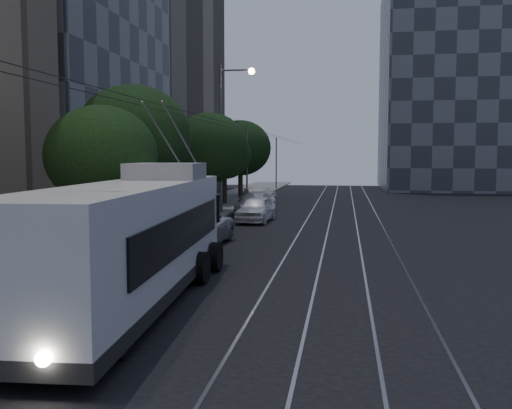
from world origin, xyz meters
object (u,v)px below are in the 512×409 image
object	(u,v)px
pickup_silver	(195,230)
car_white_a	(256,209)
streetlamp_near	(2,44)
car_white_c	(258,199)
car_white_b	(255,203)
streetlamp_far	(227,125)
trolleybus	(134,240)
car_white_d	(258,196)

from	to	relation	value
pickup_silver	car_white_a	bearing A→B (deg)	85.42
streetlamp_near	car_white_c	bearing A→B (deg)	86.88
car_white_b	streetlamp_far	size ratio (longest dim) A/B	0.49
trolleybus	car_white_c	world-z (taller)	trolleybus
trolleybus	car_white_c	bearing A→B (deg)	88.12
trolleybus	streetlamp_far	size ratio (longest dim) A/B	1.26
car_white_c	streetlamp_near	distance (m)	30.03
car_white_d	pickup_silver	bearing A→B (deg)	-67.44
streetlamp_far	trolleybus	bearing A→B (deg)	-84.46
streetlamp_near	pickup_silver	bearing A→B (deg)	83.01
car_white_b	car_white_c	xyz separation A→B (m)	(-0.25, 3.29, 0.06)
trolleybus	car_white_b	bearing A→B (deg)	87.73
trolleybus	car_white_c	size ratio (longest dim) A/B	2.70
trolleybus	car_white_d	size ratio (longest dim) A/B	3.10
car_white_c	trolleybus	bearing A→B (deg)	-108.11
car_white_c	streetlamp_far	bearing A→B (deg)	-130.10
car_white_a	streetlamp_near	bearing A→B (deg)	-93.78
car_white_b	car_white_d	distance (m)	6.68
car_white_b	streetlamp_near	bearing A→B (deg)	-89.34
trolleybus	car_white_a	world-z (taller)	trolleybus
car_white_d	car_white_a	bearing A→B (deg)	-60.49
streetlamp_far	car_white_d	bearing A→B (deg)	82.33
pickup_silver	trolleybus	bearing A→B (deg)	-82.02
car_white_b	streetlamp_far	distance (m)	5.68
trolleybus	streetlamp_near	distance (m)	5.80
trolleybus	car_white_c	distance (m)	27.33
pickup_silver	streetlamp_near	distance (m)	13.21
pickup_silver	car_white_c	xyz separation A→B (m)	(0.16, 17.66, 0.04)
car_white_b	streetlamp_near	xyz separation A→B (m)	(-1.85, -26.12, 5.90)
car_white_b	car_white_c	distance (m)	3.30
trolleybus	pickup_silver	bearing A→B (deg)	91.83
trolleybus	car_white_b	size ratio (longest dim) A/B	2.58
car_white_d	streetlamp_near	size ratio (longest dim) A/B	0.37
car_white_b	streetlamp_near	size ratio (longest dim) A/B	0.44
trolleybus	streetlamp_far	xyz separation A→B (m)	(-2.25, 23.19, 4.31)
car_white_a	streetlamp_near	distance (m)	22.25
pickup_silver	car_white_c	distance (m)	17.66
car_white_c	car_white_d	xyz separation A→B (m)	(-0.53, 3.35, -0.08)
car_white_d	streetlamp_near	xyz separation A→B (m)	(-1.07, -32.76, 5.92)
car_white_a	car_white_c	xyz separation A→B (m)	(-1.07, 8.10, -0.00)
car_white_a	car_white_b	bearing A→B (deg)	103.03
car_white_c	streetlamp_far	world-z (taller)	streetlamp_far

